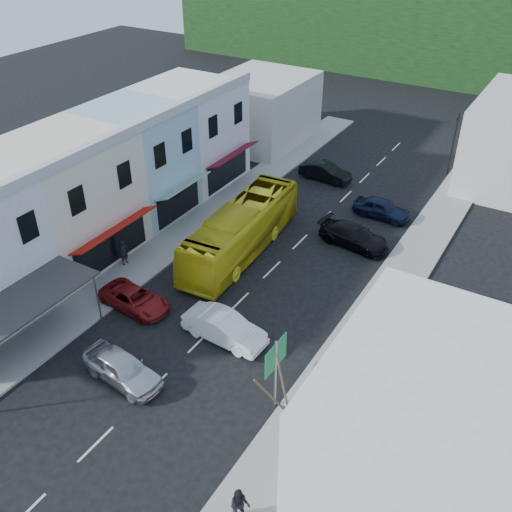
{
  "coord_description": "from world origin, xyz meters",
  "views": [
    {
      "loc": [
        14.74,
        -18.62,
        21.09
      ],
      "look_at": [
        0.0,
        6.0,
        2.2
      ],
      "focal_mm": 40.0,
      "sensor_mm": 36.0,
      "label": 1
    }
  ],
  "objects_px": {
    "pedestrian_right": "(240,506)",
    "car_red": "(135,298)",
    "bus": "(241,232)",
    "car_white": "(225,329)",
    "pedestrian_left": "(124,253)",
    "traffic_signal": "(453,144)",
    "direction_sign": "(275,375)",
    "street_tree": "(289,415)",
    "car_silver": "(122,369)"
  },
  "relations": [
    {
      "from": "pedestrian_left",
      "to": "traffic_signal",
      "type": "relative_size",
      "value": 0.31
    },
    {
      "from": "pedestrian_right",
      "to": "street_tree",
      "type": "relative_size",
      "value": 0.26
    },
    {
      "from": "direction_sign",
      "to": "traffic_signal",
      "type": "distance_m",
      "value": 30.44
    },
    {
      "from": "car_red",
      "to": "street_tree",
      "type": "xyz_separation_m",
      "value": [
        12.91,
        -5.11,
        2.61
      ]
    },
    {
      "from": "direction_sign",
      "to": "car_red",
      "type": "bearing_deg",
      "value": 168.45
    },
    {
      "from": "pedestrian_left",
      "to": "pedestrian_right",
      "type": "distance_m",
      "value": 19.6
    },
    {
      "from": "street_tree",
      "to": "bus",
      "type": "bearing_deg",
      "value": 128.57
    },
    {
      "from": "bus",
      "to": "car_red",
      "type": "bearing_deg",
      "value": -108.06
    },
    {
      "from": "bus",
      "to": "pedestrian_right",
      "type": "relative_size",
      "value": 6.82
    },
    {
      "from": "car_silver",
      "to": "pedestrian_left",
      "type": "distance_m",
      "value": 10.44
    },
    {
      "from": "car_silver",
      "to": "pedestrian_left",
      "type": "relative_size",
      "value": 2.59
    },
    {
      "from": "car_white",
      "to": "pedestrian_right",
      "type": "distance_m",
      "value": 10.78
    },
    {
      "from": "pedestrian_right",
      "to": "direction_sign",
      "type": "bearing_deg",
      "value": 82.86
    },
    {
      "from": "car_silver",
      "to": "direction_sign",
      "type": "bearing_deg",
      "value": -65.81
    },
    {
      "from": "direction_sign",
      "to": "traffic_signal",
      "type": "relative_size",
      "value": 0.76
    },
    {
      "from": "street_tree",
      "to": "traffic_signal",
      "type": "height_order",
      "value": "street_tree"
    },
    {
      "from": "car_silver",
      "to": "pedestrian_right",
      "type": "xyz_separation_m",
      "value": [
        9.14,
        -3.46,
        0.3
      ]
    },
    {
      "from": "bus",
      "to": "car_red",
      "type": "relative_size",
      "value": 2.52
    },
    {
      "from": "traffic_signal",
      "to": "pedestrian_right",
      "type": "bearing_deg",
      "value": 108.21
    },
    {
      "from": "street_tree",
      "to": "car_white",
      "type": "bearing_deg",
      "value": 141.25
    },
    {
      "from": "bus",
      "to": "traffic_signal",
      "type": "relative_size",
      "value": 2.15
    },
    {
      "from": "pedestrian_right",
      "to": "traffic_signal",
      "type": "xyz_separation_m",
      "value": [
        -1.72,
        36.26,
        1.7
      ]
    },
    {
      "from": "car_white",
      "to": "car_red",
      "type": "distance_m",
      "value": 6.08
    },
    {
      "from": "car_silver",
      "to": "street_tree",
      "type": "height_order",
      "value": "street_tree"
    },
    {
      "from": "car_white",
      "to": "traffic_signal",
      "type": "bearing_deg",
      "value": -7.38
    },
    {
      "from": "pedestrian_left",
      "to": "car_silver",
      "type": "bearing_deg",
      "value": -138.1
    },
    {
      "from": "traffic_signal",
      "to": "bus",
      "type": "bearing_deg",
      "value": 81.66
    },
    {
      "from": "street_tree",
      "to": "traffic_signal",
      "type": "bearing_deg",
      "value": 93.67
    },
    {
      "from": "car_red",
      "to": "traffic_signal",
      "type": "relative_size",
      "value": 0.85
    },
    {
      "from": "pedestrian_left",
      "to": "pedestrian_right",
      "type": "xyz_separation_m",
      "value": [
        16.01,
        -11.31,
        0.0
      ]
    },
    {
      "from": "direction_sign",
      "to": "street_tree",
      "type": "xyz_separation_m",
      "value": [
        2.12,
        -2.68,
        1.25
      ]
    },
    {
      "from": "car_white",
      "to": "direction_sign",
      "type": "height_order",
      "value": "direction_sign"
    },
    {
      "from": "pedestrian_right",
      "to": "direction_sign",
      "type": "height_order",
      "value": "direction_sign"
    },
    {
      "from": "car_silver",
      "to": "traffic_signal",
      "type": "height_order",
      "value": "traffic_signal"
    },
    {
      "from": "car_red",
      "to": "street_tree",
      "type": "distance_m",
      "value": 14.13
    },
    {
      "from": "bus",
      "to": "direction_sign",
      "type": "bearing_deg",
      "value": -55.16
    },
    {
      "from": "traffic_signal",
      "to": "car_red",
      "type": "bearing_deg",
      "value": 84.41
    },
    {
      "from": "car_red",
      "to": "direction_sign",
      "type": "height_order",
      "value": "direction_sign"
    },
    {
      "from": "car_white",
      "to": "traffic_signal",
      "type": "xyz_separation_m",
      "value": [
        4.72,
        27.62,
        2.0
      ]
    },
    {
      "from": "pedestrian_left",
      "to": "car_white",
      "type": "bearing_deg",
      "value": -104.91
    },
    {
      "from": "car_silver",
      "to": "pedestrian_left",
      "type": "bearing_deg",
      "value": 47.66
    },
    {
      "from": "pedestrian_right",
      "to": "car_red",
      "type": "bearing_deg",
      "value": 122.98
    },
    {
      "from": "bus",
      "to": "street_tree",
      "type": "height_order",
      "value": "street_tree"
    },
    {
      "from": "car_white",
      "to": "pedestrian_right",
      "type": "relative_size",
      "value": 2.59
    },
    {
      "from": "car_silver",
      "to": "traffic_signal",
      "type": "xyz_separation_m",
      "value": [
        7.41,
        32.8,
        2.0
      ]
    },
    {
      "from": "direction_sign",
      "to": "pedestrian_left",
      "type": "bearing_deg",
      "value": 160.16
    },
    {
      "from": "bus",
      "to": "traffic_signal",
      "type": "distance_m",
      "value": 21.46
    },
    {
      "from": "bus",
      "to": "direction_sign",
      "type": "xyz_separation_m",
      "value": [
        8.66,
        -10.83,
        0.51
      ]
    },
    {
      "from": "pedestrian_left",
      "to": "street_tree",
      "type": "height_order",
      "value": "street_tree"
    },
    {
      "from": "bus",
      "to": "car_white",
      "type": "relative_size",
      "value": 2.64
    }
  ]
}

